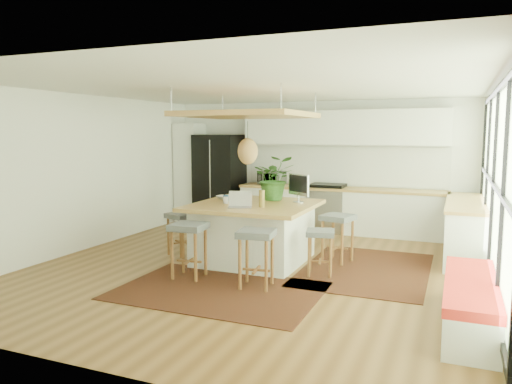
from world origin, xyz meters
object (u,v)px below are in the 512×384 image
at_px(stool_left_side, 182,234).
at_px(laptop, 240,200).
at_px(microwave, 272,176).
at_px(monitor, 299,186).
at_px(fridge, 220,183).
at_px(island_plant, 275,183).
at_px(stool_near_right, 256,261).
at_px(stool_right_back, 337,240).
at_px(stool_near_left, 189,253).
at_px(island, 254,232).
at_px(stool_right_front, 320,251).

height_order(stool_left_side, laptop, laptop).
bearing_deg(microwave, monitor, -51.93).
distance_m(fridge, island_plant, 3.14).
relative_size(stool_near_right, stool_left_side, 1.10).
xyz_separation_m(stool_near_right, stool_left_side, (-1.83, 1.17, 0.00)).
distance_m(stool_right_back, monitor, 1.05).
distance_m(stool_near_left, stool_near_right, 1.04).
distance_m(stool_near_right, microwave, 4.30).
bearing_deg(monitor, island_plant, -160.52).
bearing_deg(island, stool_near_right, -66.23).
distance_m(fridge, stool_near_left, 4.28).
bearing_deg(stool_left_side, island, 3.55).
height_order(stool_near_left, stool_left_side, stool_near_left).
bearing_deg(laptop, stool_near_right, -73.47).
xyz_separation_m(island, island_plant, (0.16, 0.51, 0.75)).
bearing_deg(laptop, stool_right_back, 15.66).
xyz_separation_m(stool_right_front, stool_left_side, (-2.46, 0.30, 0.00)).
bearing_deg(island_plant, microwave, 111.62).
bearing_deg(stool_right_front, microwave, 121.38).
height_order(stool_left_side, monitor, monitor).
bearing_deg(stool_right_back, monitor, -174.77).
bearing_deg(stool_right_front, laptop, -174.33).
relative_size(stool_near_left, microwave, 1.46).
height_order(stool_near_right, stool_right_front, stool_near_right).
distance_m(stool_right_back, microwave, 3.16).
distance_m(stool_right_front, microwave, 3.78).
bearing_deg(island, monitor, 32.09).
bearing_deg(island, fridge, 125.75).
xyz_separation_m(microwave, island_plant, (0.90, -2.28, 0.11)).
distance_m(monitor, island_plant, 0.47).
bearing_deg(fridge, stool_right_front, -40.97).
relative_size(microwave, island_plant, 0.73).
height_order(fridge, island, fridge).
bearing_deg(island, stool_near_left, -112.50).
height_order(stool_near_right, stool_left_side, stool_near_right).
height_order(fridge, monitor, fridge).
relative_size(island, laptop, 5.01).
height_order(fridge, microwave, fridge).
xyz_separation_m(stool_right_back, laptop, (-1.27, -0.93, 0.70)).
bearing_deg(fridge, monitor, -38.75).
relative_size(island, island_plant, 2.51).
bearing_deg(island_plant, island, -107.08).
height_order(fridge, laptop, fridge).
xyz_separation_m(monitor, microwave, (-1.36, 2.40, -0.08)).
distance_m(stool_near_left, stool_left_side, 1.37).
relative_size(stool_near_right, stool_right_back, 1.02).
xyz_separation_m(stool_near_left, monitor, (1.11, 1.58, 0.83)).
bearing_deg(stool_right_back, stool_near_right, -112.41).
xyz_separation_m(island, stool_left_side, (-1.28, -0.08, -0.11)).
bearing_deg(fridge, microwave, 4.29).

